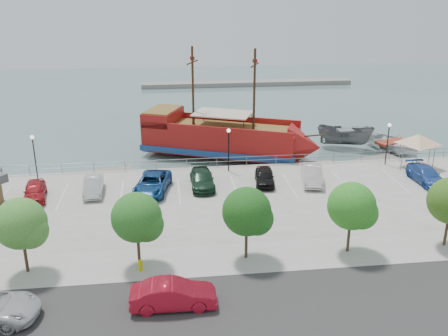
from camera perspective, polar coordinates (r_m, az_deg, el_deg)
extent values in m
plane|color=#4C6564|center=(43.12, 1.65, -4.60)|extent=(160.00, 160.00, 0.00)
cube|color=#322F2F|center=(29.02, 6.56, -15.99)|extent=(100.00, 8.00, 0.04)
cube|color=gray|center=(33.91, 4.22, -10.08)|extent=(100.00, 4.00, 0.05)
cylinder|color=slate|center=(49.57, 0.33, 1.21)|extent=(50.00, 0.06, 0.06)
cylinder|color=slate|center=(49.70, 0.33, 0.77)|extent=(50.00, 0.06, 0.06)
cube|color=gray|center=(96.67, 2.68, 9.64)|extent=(40.00, 3.00, 0.80)
cube|color=maroon|center=(55.32, -0.36, 3.30)|extent=(17.55, 11.55, 2.74)
cube|color=navy|center=(55.59, -0.36, 2.42)|extent=(17.96, 11.97, 0.63)
cone|color=maroon|center=(53.49, 9.19, 2.44)|extent=(5.11, 5.98, 5.05)
cube|color=maroon|center=(57.05, -7.00, 5.87)|extent=(5.00, 6.09, 1.47)
cube|color=brown|center=(56.86, -7.03, 6.64)|extent=(4.64, 5.62, 0.13)
cube|color=brown|center=(54.78, 0.16, 4.68)|extent=(14.40, 9.71, 0.16)
cube|color=maroon|center=(57.18, 0.37, 5.67)|extent=(15.53, 6.92, 0.74)
cube|color=maroon|center=(52.52, -1.17, 4.35)|extent=(15.53, 6.92, 0.74)
cylinder|color=#382111|center=(53.01, 3.48, 8.85)|extent=(0.33, 0.33, 8.63)
cylinder|color=#382111|center=(54.93, -3.57, 9.25)|extent=(0.33, 0.33, 8.63)
cylinder|color=#382111|center=(52.56, 3.55, 11.67)|extent=(1.40, 2.96, 0.15)
cylinder|color=#382111|center=(54.49, -3.63, 11.97)|extent=(1.40, 2.96, 0.15)
cube|color=beige|center=(54.48, -0.16, 6.25)|extent=(7.20, 6.11, 0.13)
cylinder|color=#382111|center=(53.04, 10.05, 3.66)|extent=(2.47, 1.20, 0.62)
imported|color=slate|center=(60.09, 13.64, 3.36)|extent=(6.92, 5.05, 2.52)
imported|color=silver|center=(60.73, 18.67, 2.55)|extent=(7.56, 8.78, 1.53)
cube|color=gray|center=(51.61, -14.52, -0.74)|extent=(7.56, 3.45, 0.42)
cube|color=gray|center=(53.06, 8.97, 0.23)|extent=(6.57, 2.00, 0.37)
cube|color=slate|center=(55.38, 16.08, 0.56)|extent=(7.87, 4.75, 0.43)
cylinder|color=slate|center=(54.25, 19.47, 2.01)|extent=(0.10, 0.10, 2.43)
cylinder|color=slate|center=(54.58, 22.46, 1.73)|extent=(0.10, 0.10, 2.43)
cylinder|color=slate|center=(51.52, 19.66, 1.05)|extent=(0.10, 0.10, 2.43)
cylinder|color=slate|center=(51.87, 22.81, 0.76)|extent=(0.10, 0.10, 2.43)
pyramid|color=white|center=(52.43, 21.40, 3.63)|extent=(6.04, 6.04, 0.99)
imported|color=#A41123|center=(28.90, -5.81, -14.21)|extent=(4.87, 1.78, 1.60)
cylinder|color=#E2C600|center=(32.59, -9.52, -11.06)|extent=(0.26, 0.26, 0.65)
sphere|color=#E2C600|center=(32.41, -9.56, -10.53)|extent=(0.28, 0.28, 0.28)
cylinder|color=black|center=(49.12, -20.78, 0.96)|extent=(0.12, 0.12, 4.00)
sphere|color=#FFF2CC|center=(48.52, -21.08, 3.31)|extent=(0.36, 0.36, 0.36)
cylinder|color=black|center=(48.01, 0.53, 1.89)|extent=(0.12, 0.12, 4.00)
sphere|color=#FFF2CC|center=(47.39, 0.54, 4.30)|extent=(0.36, 0.36, 0.36)
cylinder|color=black|center=(52.47, 18.14, 2.47)|extent=(0.12, 0.12, 4.00)
sphere|color=#FFF2CC|center=(51.90, 18.39, 4.67)|extent=(0.36, 0.36, 0.36)
cylinder|color=#473321|center=(34.05, -21.72, -9.38)|extent=(0.20, 0.20, 2.20)
sphere|color=#3A702A|center=(33.03, -22.23, -5.89)|extent=(3.20, 3.20, 3.20)
sphere|color=#3A702A|center=(32.78, -21.25, -6.73)|extent=(2.20, 2.20, 2.20)
cylinder|color=#473321|center=(32.90, -9.72, -9.19)|extent=(0.20, 0.20, 2.20)
sphere|color=#245A1D|center=(31.84, -9.97, -5.58)|extent=(3.20, 3.20, 3.20)
sphere|color=#245A1D|center=(31.72, -8.86, -6.42)|extent=(2.20, 2.20, 2.20)
cylinder|color=#473321|center=(33.21, 2.55, -8.58)|extent=(0.20, 0.20, 2.20)
sphere|color=#1A4B16|center=(32.17, 2.62, -4.99)|extent=(3.20, 3.20, 3.20)
sphere|color=#1A4B16|center=(32.18, 3.75, -5.80)|extent=(2.20, 2.20, 2.20)
cylinder|color=#473321|center=(34.96, 14.05, -7.66)|extent=(0.20, 0.20, 2.20)
sphere|color=#296F1E|center=(33.97, 14.38, -4.23)|extent=(3.20, 3.20, 3.20)
sphere|color=#296F1E|center=(34.10, 15.44, -4.98)|extent=(2.20, 2.20, 2.20)
cylinder|color=#473321|center=(37.94, 24.05, -6.61)|extent=(0.20, 0.20, 2.20)
imported|color=#A3161D|center=(45.05, -20.82, -2.46)|extent=(2.39, 4.55, 1.48)
imported|color=#BEBEBE|center=(44.70, -14.70, -1.97)|extent=(1.74, 4.42, 1.43)
imported|color=navy|center=(44.00, -8.19, -1.75)|extent=(3.73, 6.09, 1.58)
imported|color=#153220|center=(44.68, -2.51, -1.29)|extent=(2.09, 5.04, 1.46)
imported|color=black|center=(45.45, 4.67, -0.97)|extent=(2.28, 4.41, 1.44)
imported|color=silver|center=(46.27, 10.02, -0.74)|extent=(2.60, 5.05, 1.58)
imported|color=#2A509F|center=(49.25, 22.09, -0.75)|extent=(2.13, 5.03, 1.45)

